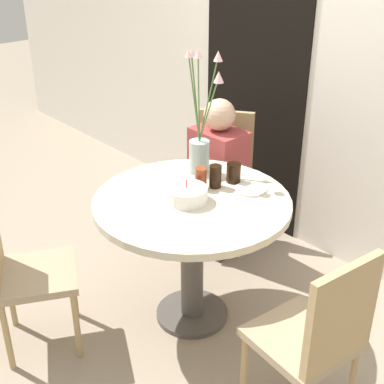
{
  "coord_description": "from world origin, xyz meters",
  "views": [
    {
      "loc": [
        1.81,
        -1.64,
        2.05
      ],
      "look_at": [
        0.0,
        0.0,
        0.8
      ],
      "focal_mm": 50.0,
      "sensor_mm": 36.0,
      "label": 1
    }
  ],
  "objects": [
    {
      "name": "flower_vase",
      "position": [
        -0.21,
        0.26,
        0.96
      ],
      "size": [
        0.25,
        0.26,
        0.71
      ],
      "color": "#9EB2AD",
      "rests_on": "dining_table"
    },
    {
      "name": "drink_glass_1",
      "position": [
        -0.0,
        0.31,
        0.82
      ],
      "size": [
        0.08,
        0.08,
        0.11
      ],
      "color": "black",
      "rests_on": "dining_table"
    },
    {
      "name": "person_guest",
      "position": [
        -0.42,
        0.61,
        0.5
      ],
      "size": [
        0.34,
        0.24,
        1.07
      ],
      "color": "#383333",
      "rests_on": "ground_plane"
    },
    {
      "name": "drink_glass_0",
      "position": [
        -0.06,
        0.12,
        0.82
      ],
      "size": [
        0.06,
        0.06,
        0.12
      ],
      "color": "maroon",
      "rests_on": "dining_table"
    },
    {
      "name": "chair_near_front",
      "position": [
        0.89,
        -0.11,
        0.52
      ],
      "size": [
        0.44,
        0.44,
        0.91
      ],
      "rotation": [
        0.0,
        0.0,
        4.59
      ],
      "color": "#9E896B",
      "rests_on": "ground_plane"
    },
    {
      "name": "doorway_panel",
      "position": [
        -0.6,
        1.12,
        1.02
      ],
      "size": [
        0.9,
        0.01,
        2.05
      ],
      "color": "black",
      "rests_on": "ground_plane"
    },
    {
      "name": "chair_left_flank",
      "position": [
        -0.42,
        -0.8,
        0.52
      ],
      "size": [
        0.54,
        0.54,
        0.91
      ],
      "rotation": [
        0.0,
        0.0,
        2.66
      ],
      "color": "#9E896B",
      "rests_on": "ground_plane"
    },
    {
      "name": "birthday_cake",
      "position": [
        -0.0,
        -0.04,
        0.8
      ],
      "size": [
        0.21,
        0.21,
        0.12
      ],
      "color": "white",
      "rests_on": "dining_table"
    },
    {
      "name": "drink_glass_2",
      "position": [
        -0.02,
        0.19,
        0.83
      ],
      "size": [
        0.07,
        0.07,
        0.12
      ],
      "color": "black",
      "rests_on": "dining_table"
    },
    {
      "name": "chair_far_back",
      "position": [
        -0.51,
        0.74,
        0.52
      ],
      "size": [
        0.56,
        0.56,
        0.91
      ],
      "rotation": [
        0.0,
        0.0,
        0.6
      ],
      "color": "#9E896B",
      "rests_on": "ground_plane"
    },
    {
      "name": "side_plate",
      "position": [
        0.13,
        0.3,
        0.77
      ],
      "size": [
        0.17,
        0.17,
        0.01
      ],
      "color": "silver",
      "rests_on": "dining_table"
    },
    {
      "name": "dining_table",
      "position": [
        0.0,
        0.0,
        0.61
      ],
      "size": [
        1.03,
        1.03,
        0.76
      ],
      "color": "beige",
      "rests_on": "ground_plane"
    },
    {
      "name": "wall_back",
      "position": [
        0.0,
        1.15,
        1.3
      ],
      "size": [
        8.0,
        0.05,
        2.6
      ],
      "color": "silver",
      "rests_on": "ground_plane"
    },
    {
      "name": "ground_plane",
      "position": [
        0.0,
        0.0,
        0.0
      ],
      "size": [
        16.0,
        16.0,
        0.0
      ],
      "primitive_type": "plane",
      "color": "gray"
    }
  ]
}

